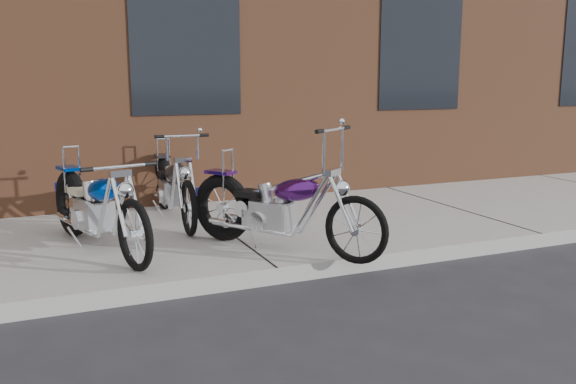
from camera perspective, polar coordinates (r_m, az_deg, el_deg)
name	(u,v)px	position (r m, az deg, el deg)	size (l,w,h in m)	color
ground	(277,285)	(5.32, -1.00, -8.66)	(120.00, 120.00, 0.00)	#25252B
sidewalk	(225,236)	(6.65, -5.89, -4.09)	(22.00, 3.00, 0.15)	gray
chopper_purple	(280,211)	(5.70, -0.77, -1.78)	(1.28, 1.80, 1.19)	black
chopper_blue	(97,210)	(5.98, -17.41, -1.64)	(0.75, 2.09, 0.93)	black
chopper_third	(174,189)	(7.06, -10.63, 0.31)	(0.50, 2.03, 1.03)	black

